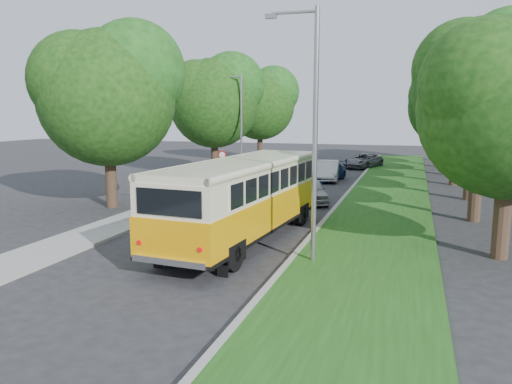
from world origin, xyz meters
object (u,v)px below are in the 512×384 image
(lamppost_far, at_px, (240,123))
(car_silver, at_px, (310,190))
(car_blue, at_px, (325,172))
(car_grey, at_px, (363,161))
(lamppost_near, at_px, (312,128))
(car_white, at_px, (328,171))
(vintage_bus, at_px, (244,200))

(lamppost_far, bearing_deg, car_silver, -48.51)
(car_blue, xyz_separation_m, car_grey, (1.77, 9.19, -0.01))
(lamppost_far, distance_m, car_silver, 10.63)
(lamppost_far, relative_size, car_blue, 1.67)
(car_silver, bearing_deg, lamppost_far, 110.51)
(lamppost_near, xyz_separation_m, lamppost_far, (-8.91, 18.50, -0.25))
(car_white, bearing_deg, vintage_bus, -95.87)
(lamppost_far, xyz_separation_m, car_silver, (6.66, -7.53, -3.45))
(lamppost_near, bearing_deg, car_grey, 92.36)
(car_blue, height_order, car_grey, car_blue)
(lamppost_far, distance_m, vintage_bus, 17.65)
(car_white, bearing_deg, car_grey, 74.82)
(car_silver, relative_size, car_white, 0.89)
(lamppost_far, height_order, car_blue, lamppost_far)
(lamppost_near, distance_m, car_silver, 11.79)
(vintage_bus, relative_size, car_silver, 2.72)
(lamppost_far, height_order, car_silver, lamppost_far)
(car_silver, bearing_deg, lamppost_near, -99.42)
(car_white, relative_size, car_blue, 0.98)
(lamppost_near, height_order, car_grey, lamppost_near)
(car_white, bearing_deg, lamppost_far, -170.29)
(lamppost_near, height_order, lamppost_far, lamppost_near)
(vintage_bus, relative_size, car_blue, 2.37)
(lamppost_near, xyz_separation_m, vintage_bus, (-2.96, 2.08, -2.79))
(car_silver, distance_m, car_white, 9.19)
(lamppost_near, distance_m, car_blue, 20.66)
(car_blue, bearing_deg, car_white, 27.97)
(car_silver, height_order, car_grey, car_silver)
(vintage_bus, height_order, car_silver, vintage_bus)
(lamppost_near, xyz_separation_m, car_grey, (-1.21, 29.29, -3.72))
(vintage_bus, xyz_separation_m, car_blue, (-0.02, 18.02, -0.93))
(lamppost_far, distance_m, car_white, 7.18)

